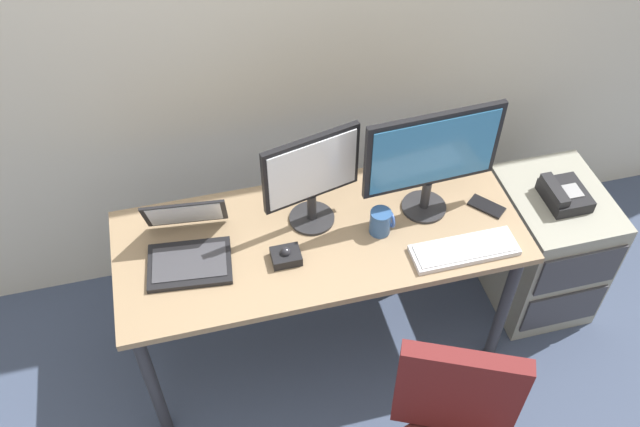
{
  "coord_description": "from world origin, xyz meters",
  "views": [
    {
      "loc": [
        -0.43,
        -1.71,
        2.76
      ],
      "look_at": [
        0.0,
        0.0,
        0.86
      ],
      "focal_mm": 38.58,
      "sensor_mm": 36.0,
      "label": 1
    }
  ],
  "objects_px": {
    "monitor_main": "(432,156)",
    "monitor_side": "(312,176)",
    "coffee_mug": "(381,222)",
    "laptop": "(188,245)",
    "desk_phone": "(564,195)",
    "cell_phone": "(487,206)",
    "trackball_mouse": "(286,256)",
    "file_cabinet": "(543,247)",
    "keyboard": "(464,250)"
  },
  "relations": [
    {
      "from": "trackball_mouse",
      "to": "monitor_side",
      "type": "bearing_deg",
      "value": 50.9
    },
    {
      "from": "monitor_main",
      "to": "monitor_side",
      "type": "xyz_separation_m",
      "value": [
        -0.45,
        0.05,
        -0.04
      ]
    },
    {
      "from": "keyboard",
      "to": "monitor_side",
      "type": "bearing_deg",
      "value": 149.64
    },
    {
      "from": "laptop",
      "to": "trackball_mouse",
      "type": "bearing_deg",
      "value": -18.54
    },
    {
      "from": "keyboard",
      "to": "laptop",
      "type": "height_order",
      "value": "laptop"
    },
    {
      "from": "laptop",
      "to": "cell_phone",
      "type": "xyz_separation_m",
      "value": [
        1.19,
        -0.05,
        -0.05
      ]
    },
    {
      "from": "monitor_main",
      "to": "keyboard",
      "type": "distance_m",
      "value": 0.38
    },
    {
      "from": "file_cabinet",
      "to": "trackball_mouse",
      "type": "xyz_separation_m",
      "value": [
        -1.23,
        -0.12,
        0.44
      ]
    },
    {
      "from": "keyboard",
      "to": "monitor_main",
      "type": "bearing_deg",
      "value": 105.03
    },
    {
      "from": "cell_phone",
      "to": "laptop",
      "type": "bearing_deg",
      "value": 138.08
    },
    {
      "from": "file_cabinet",
      "to": "keyboard",
      "type": "xyz_separation_m",
      "value": [
        -0.56,
        -0.25,
        0.43
      ]
    },
    {
      "from": "monitor_side",
      "to": "keyboard",
      "type": "distance_m",
      "value": 0.65
    },
    {
      "from": "desk_phone",
      "to": "cell_phone",
      "type": "distance_m",
      "value": 0.38
    },
    {
      "from": "laptop",
      "to": "cell_phone",
      "type": "distance_m",
      "value": 1.19
    },
    {
      "from": "monitor_main",
      "to": "keyboard",
      "type": "height_order",
      "value": "monitor_main"
    },
    {
      "from": "keyboard",
      "to": "cell_phone",
      "type": "xyz_separation_m",
      "value": [
        0.18,
        0.2,
        -0.01
      ]
    },
    {
      "from": "laptop",
      "to": "trackball_mouse",
      "type": "xyz_separation_m",
      "value": [
        0.35,
        -0.12,
        -0.03
      ]
    },
    {
      "from": "trackball_mouse",
      "to": "coffee_mug",
      "type": "distance_m",
      "value": 0.39
    },
    {
      "from": "trackball_mouse",
      "to": "cell_phone",
      "type": "relative_size",
      "value": 0.77
    },
    {
      "from": "monitor_side",
      "to": "keyboard",
      "type": "xyz_separation_m",
      "value": [
        0.52,
        -0.31,
        -0.23
      ]
    },
    {
      "from": "file_cabinet",
      "to": "monitor_side",
      "type": "distance_m",
      "value": 1.27
    },
    {
      "from": "trackball_mouse",
      "to": "cell_phone",
      "type": "bearing_deg",
      "value": 4.71
    },
    {
      "from": "coffee_mug",
      "to": "cell_phone",
      "type": "xyz_separation_m",
      "value": [
        0.46,
        0.02,
        -0.05
      ]
    },
    {
      "from": "monitor_main",
      "to": "monitor_side",
      "type": "height_order",
      "value": "monitor_main"
    },
    {
      "from": "file_cabinet",
      "to": "monitor_main",
      "type": "bearing_deg",
      "value": 179.29
    },
    {
      "from": "file_cabinet",
      "to": "desk_phone",
      "type": "bearing_deg",
      "value": -116.78
    },
    {
      "from": "file_cabinet",
      "to": "cell_phone",
      "type": "distance_m",
      "value": 0.57
    },
    {
      "from": "laptop",
      "to": "desk_phone",
      "type": "bearing_deg",
      "value": -0.56
    },
    {
      "from": "desk_phone",
      "to": "laptop",
      "type": "relative_size",
      "value": 0.56
    },
    {
      "from": "trackball_mouse",
      "to": "laptop",
      "type": "bearing_deg",
      "value": 161.46
    },
    {
      "from": "monitor_main",
      "to": "monitor_side",
      "type": "bearing_deg",
      "value": 173.66
    },
    {
      "from": "desk_phone",
      "to": "monitor_side",
      "type": "xyz_separation_m",
      "value": [
        -1.08,
        0.07,
        0.29
      ]
    },
    {
      "from": "keyboard",
      "to": "coffee_mug",
      "type": "xyz_separation_m",
      "value": [
        -0.28,
        0.18,
        0.04
      ]
    },
    {
      "from": "monitor_side",
      "to": "desk_phone",
      "type": "bearing_deg",
      "value": -3.97
    },
    {
      "from": "file_cabinet",
      "to": "coffee_mug",
      "type": "height_order",
      "value": "coffee_mug"
    },
    {
      "from": "trackball_mouse",
      "to": "coffee_mug",
      "type": "xyz_separation_m",
      "value": [
        0.39,
        0.05,
        0.03
      ]
    },
    {
      "from": "desk_phone",
      "to": "cell_phone",
      "type": "relative_size",
      "value": 1.41
    },
    {
      "from": "monitor_side",
      "to": "laptop",
      "type": "xyz_separation_m",
      "value": [
        -0.49,
        -0.06,
        -0.19
      ]
    },
    {
      "from": "desk_phone",
      "to": "coffee_mug",
      "type": "bearing_deg",
      "value": -176.57
    },
    {
      "from": "laptop",
      "to": "monitor_side",
      "type": "bearing_deg",
      "value": 6.86
    },
    {
      "from": "monitor_side",
      "to": "cell_phone",
      "type": "xyz_separation_m",
      "value": [
        0.7,
        -0.11,
        -0.24
      ]
    },
    {
      "from": "desk_phone",
      "to": "trackball_mouse",
      "type": "relative_size",
      "value": 1.82
    },
    {
      "from": "file_cabinet",
      "to": "keyboard",
      "type": "relative_size",
      "value": 1.6
    },
    {
      "from": "keyboard",
      "to": "trackball_mouse",
      "type": "height_order",
      "value": "trackball_mouse"
    },
    {
      "from": "file_cabinet",
      "to": "cell_phone",
      "type": "bearing_deg",
      "value": -172.76
    },
    {
      "from": "file_cabinet",
      "to": "laptop",
      "type": "xyz_separation_m",
      "value": [
        -1.58,
        -0.0,
        0.47
      ]
    },
    {
      "from": "trackball_mouse",
      "to": "desk_phone",
      "type": "bearing_deg",
      "value": 4.78
    },
    {
      "from": "monitor_side",
      "to": "file_cabinet",
      "type": "bearing_deg",
      "value": -3.07
    },
    {
      "from": "file_cabinet",
      "to": "desk_phone",
      "type": "relative_size",
      "value": 3.28
    },
    {
      "from": "monitor_main",
      "to": "coffee_mug",
      "type": "height_order",
      "value": "monitor_main"
    }
  ]
}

